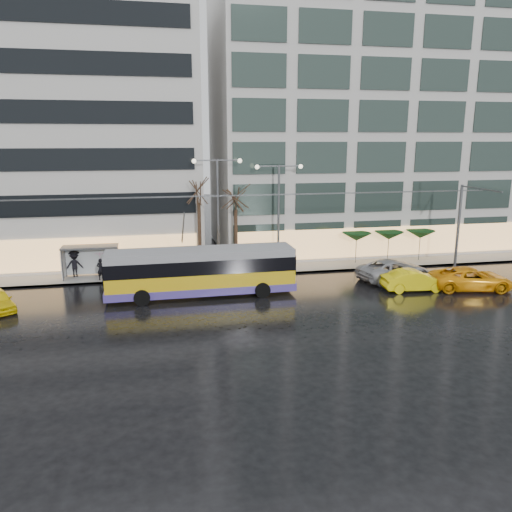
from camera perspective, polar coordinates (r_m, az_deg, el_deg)
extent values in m
plane|color=black|center=(30.80, -5.49, -7.13)|extent=(140.00, 140.00, 0.00)
cube|color=gray|center=(44.30, -4.75, -0.66)|extent=(80.00, 10.00, 0.15)
cube|color=slate|center=(39.54, -3.94, -2.35)|extent=(80.00, 0.10, 0.15)
cube|color=#B8B5B0|center=(52.48, 13.74, 15.03)|extent=(32.00, 14.00, 25.00)
cube|color=gold|center=(34.89, -6.26, -2.76)|extent=(12.85, 2.84, 1.60)
cube|color=#4A3990|center=(35.04, -6.24, -3.60)|extent=(12.89, 2.88, 0.53)
cube|color=black|center=(34.58, -6.31, -0.89)|extent=(12.87, 2.86, 0.96)
cube|color=gray|center=(34.41, -6.34, 0.32)|extent=(12.85, 2.84, 0.53)
cube|color=black|center=(35.79, 4.01, -0.62)|extent=(0.10, 2.46, 1.39)
cube|color=black|center=(34.63, -16.96, -1.65)|extent=(0.10, 2.46, 1.39)
cylinder|color=black|center=(36.90, -0.16, -2.73)|extent=(1.07, 0.39, 1.07)
cylinder|color=black|center=(34.40, 0.75, -3.93)|extent=(1.07, 0.39, 1.07)
cylinder|color=black|center=(36.20, -12.86, -3.39)|extent=(1.07, 0.39, 1.07)
cylinder|color=black|center=(33.65, -12.91, -4.67)|extent=(1.07, 0.39, 1.07)
cylinder|color=#595B60|center=(35.01, -8.31, 3.07)|extent=(0.12, 3.97, 2.81)
cylinder|color=#595B60|center=(35.53, -8.37, 3.22)|extent=(0.12, 3.97, 2.81)
cylinder|color=#595B60|center=(45.27, 22.12, 3.13)|extent=(0.24, 0.24, 7.00)
cube|color=#595B60|center=(42.80, 24.33, 7.01)|extent=(0.10, 5.00, 0.10)
cylinder|color=#595B60|center=(34.91, -5.05, 6.80)|extent=(42.00, 0.04, 0.04)
cylinder|color=#595B60|center=(35.41, -5.14, 6.89)|extent=(42.00, 0.04, 0.04)
cube|color=#595B60|center=(40.43, -18.47, 1.01)|extent=(4.20, 1.60, 0.12)
cube|color=silver|center=(41.37, -18.23, -0.48)|extent=(4.00, 0.05, 2.20)
cube|color=white|center=(41.01, -21.18, -0.83)|extent=(0.10, 1.40, 2.20)
cylinder|color=#595B60|center=(40.34, -21.27, -1.06)|extent=(0.10, 0.10, 2.40)
cylinder|color=#595B60|center=(41.68, -20.95, -0.59)|extent=(0.10, 0.10, 2.40)
cylinder|color=#595B60|center=(39.81, -15.60, -0.82)|extent=(0.10, 0.10, 2.40)
cylinder|color=#595B60|center=(41.16, -15.47, -0.35)|extent=(0.10, 0.10, 2.40)
cylinder|color=#595B60|center=(40.28, -4.36, 4.59)|extent=(0.18, 0.18, 9.00)
cylinder|color=#595B60|center=(39.76, -5.78, 10.82)|extent=(1.80, 0.10, 0.10)
cylinder|color=#595B60|center=(39.98, -3.16, 10.88)|extent=(1.80, 0.10, 0.10)
sphere|color=#FFF2CC|center=(39.69, -7.09, 10.71)|extent=(0.36, 0.36, 0.36)
sphere|color=#FFF2CC|center=(40.11, -1.87, 10.83)|extent=(0.36, 0.36, 0.36)
cylinder|color=#595B60|center=(41.20, 2.59, 4.46)|extent=(0.18, 0.18, 8.50)
cylinder|color=#595B60|center=(40.57, 1.40, 10.22)|extent=(1.80, 0.10, 0.10)
cylinder|color=#595B60|center=(41.00, 3.89, 10.23)|extent=(1.80, 0.10, 0.10)
sphere|color=#FFF2CC|center=(40.39, 0.13, 10.14)|extent=(0.36, 0.36, 0.36)
sphere|color=#FFF2CC|center=(41.24, 5.12, 10.16)|extent=(0.36, 0.36, 0.36)
cylinder|color=black|center=(40.62, -6.45, 2.18)|extent=(0.28, 0.28, 5.60)
cylinder|color=black|center=(41.23, -2.30, 1.92)|extent=(0.28, 0.28, 4.90)
cylinder|color=#595B60|center=(44.14, 11.35, 0.64)|extent=(0.06, 0.06, 2.20)
cone|color=#0F3813|center=(43.89, 11.42, 2.17)|extent=(2.50, 2.50, 0.70)
cylinder|color=#595B60|center=(45.36, 14.86, 0.79)|extent=(0.06, 0.06, 2.20)
cone|color=#0F3813|center=(45.12, 14.95, 2.28)|extent=(2.50, 2.50, 0.70)
cylinder|color=#595B60|center=(46.74, 18.17, 0.93)|extent=(0.06, 0.06, 2.20)
cone|color=#0F3813|center=(46.51, 18.27, 2.37)|extent=(2.50, 2.50, 0.70)
imported|color=yellow|center=(37.68, 17.63, -2.67)|extent=(4.73, 1.96, 1.52)
imported|color=#FAA20D|center=(39.42, 23.38, -2.39)|extent=(6.21, 3.78, 1.61)
imported|color=#A4A3A8|center=(40.00, 15.42, -1.54)|extent=(6.31, 4.05, 1.62)
imported|color=black|center=(39.81, -17.31, -1.45)|extent=(0.71, 0.56, 1.70)
imported|color=#D34690|center=(39.60, -17.40, -0.19)|extent=(1.18, 1.20, 0.88)
imported|color=black|center=(40.40, -14.85, -0.90)|extent=(1.10, 0.95, 1.95)
imported|color=black|center=(41.42, -20.02, -0.93)|extent=(1.27, 0.75, 1.93)
imported|color=black|center=(41.25, -20.10, 0.12)|extent=(0.84, 0.84, 0.72)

